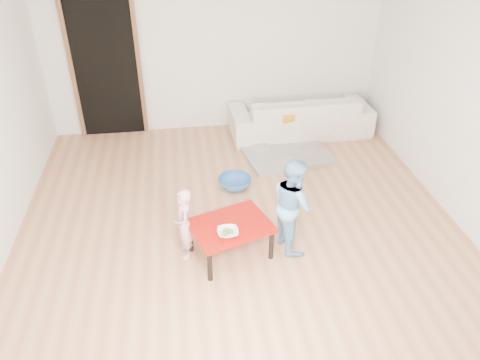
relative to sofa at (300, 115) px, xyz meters
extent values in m
cube|color=#AD6E4A|center=(-1.26, -2.05, -0.31)|extent=(5.00, 5.00, 0.01)
cube|color=white|center=(-1.26, 0.45, 0.99)|extent=(5.00, 0.02, 2.60)
cube|color=white|center=(1.24, -2.05, 0.99)|extent=(0.02, 5.00, 2.60)
imported|color=white|center=(0.00, 0.00, 0.00)|extent=(2.17, 0.90, 0.63)
cube|color=orange|center=(-0.22, -0.24, 0.15)|extent=(0.52, 0.49, 0.11)
imported|color=white|center=(-1.46, -2.83, 0.11)|extent=(0.21, 0.21, 0.05)
imported|color=#E86A8A|center=(-1.88, -2.61, 0.09)|extent=(0.22, 0.31, 0.80)
imported|color=#5795CB|center=(-0.75, -2.60, 0.21)|extent=(0.48, 0.58, 1.05)
imported|color=#295E9C|center=(-1.20, -1.40, -0.25)|extent=(0.43, 0.43, 0.13)
camera|label=1|loc=(-1.85, -6.42, 3.03)|focal=35.00mm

